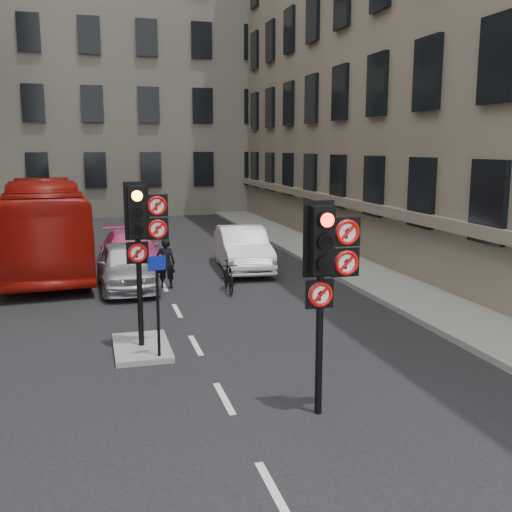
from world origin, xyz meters
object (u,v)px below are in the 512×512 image
info_sign (158,292)px  motorcycle (228,277)px  signal_far (142,229)px  car_pink (130,250)px  motorcyclist (166,263)px  signal_near (326,263)px  car_silver (126,265)px  bus_red (44,224)px  car_white (243,248)px

info_sign → motorcycle: bearing=49.9°
info_sign → signal_far: bearing=90.8°
signal_far → motorcycle: (2.96, 4.78, -2.22)m
car_pink → motorcyclist: (0.89, -3.34, 0.11)m
signal_near → car_silver: signal_near is taller
bus_red → info_sign: bus_red is taller
signal_near → bus_red: signal_near is taller
motorcycle → motorcyclist: (-1.79, 1.02, 0.32)m
signal_near → motorcyclist: (-1.43, 9.81, -1.78)m
signal_far → motorcyclist: 6.22m
car_silver → car_pink: car_silver is taller
motorcycle → info_sign: 6.31m
signal_near → car_white: signal_near is taller
signal_far → info_sign: size_ratio=1.68×
car_silver → motorcyclist: size_ratio=2.67×
car_pink → signal_near: bearing=-82.6°
car_silver → bus_red: 5.22m
bus_red → info_sign: bearing=-79.7°
signal_near → signal_far: bearing=123.0°
signal_far → car_silver: bearing=90.4°
car_silver → car_pink: size_ratio=0.90×
car_pink → car_white: bearing=-18.3°
car_silver → motorcycle: (3.00, -1.35, -0.25)m
car_pink → motorcyclist: motorcyclist is taller
signal_near → car_pink: 13.49m
motorcycle → info_sign: bearing=-112.5°
car_white → motorcycle: size_ratio=2.94×
motorcyclist → signal_far: bearing=91.6°
bus_red → signal_near: bearing=-74.2°
car_white → bus_red: 7.45m
car_silver → bus_red: size_ratio=0.37×
car_pink → motorcycle: size_ratio=2.98×
signal_far → motorcycle: size_ratio=2.23×
car_pink → motorcycle: 5.13m
signal_far → info_sign: 1.47m
car_pink → signal_far: bearing=-94.3°
bus_red → motorcyclist: (3.91, -4.71, -0.79)m
car_silver → motorcycle: 3.30m
car_white → bus_red: (-6.98, 2.48, 0.82)m
signal_far → car_pink: size_ratio=0.75×
car_silver → car_white: bearing=21.7°
info_sign → car_white: bearing=51.6°
signal_near → motorcyclist: 10.07m
bus_red → car_white: bearing=-24.0°
signal_far → motorcycle: bearing=58.3°
bus_red → motorcycle: bus_red is taller
bus_red → car_silver: bearing=-62.8°
motorcycle → info_sign: info_sign is taller
car_silver → bus_red: bearing=119.3°
signal_near → motorcyclist: signal_near is taller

